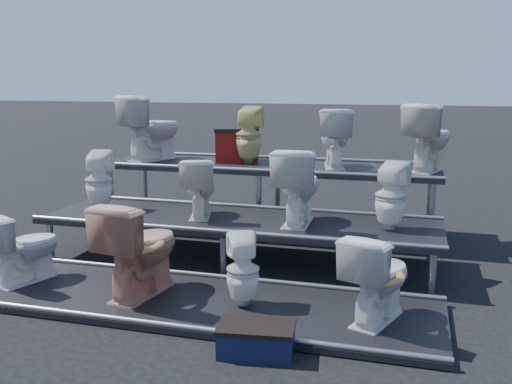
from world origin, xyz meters
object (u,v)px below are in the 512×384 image
(toilet_2, at_px, (243,270))
(toilet_11, at_px, (429,137))
(toilet_5, at_px, (199,187))
(toilet_6, at_px, (298,186))
(toilet_7, at_px, (391,196))
(step_stool, at_px, (256,341))
(toilet_3, at_px, (378,276))
(toilet_8, at_px, (152,128))
(toilet_4, at_px, (99,180))
(red_crate, at_px, (237,146))
(toilet_0, at_px, (25,246))
(toilet_1, at_px, (140,247))
(toilet_9, at_px, (249,135))
(toilet_10, at_px, (334,138))

(toilet_2, bearing_deg, toilet_11, -141.86)
(toilet_5, height_order, toilet_6, toilet_6)
(toilet_7, height_order, step_stool, toilet_7)
(toilet_3, relative_size, toilet_11, 0.90)
(toilet_8, distance_m, toilet_11, 3.52)
(toilet_4, distance_m, red_crate, 1.89)
(toilet_11, bearing_deg, toilet_0, 54.94)
(toilet_2, bearing_deg, red_crate, -94.03)
(toilet_1, height_order, step_stool, toilet_1)
(toilet_4, height_order, toilet_9, toilet_9)
(toilet_6, bearing_deg, toilet_1, 47.77)
(toilet_7, xyz_separation_m, toilet_9, (-1.83, 1.30, 0.43))
(toilet_2, distance_m, step_stool, 0.80)
(toilet_9, xyz_separation_m, step_stool, (1.03, -3.29, -1.13))
(toilet_1, bearing_deg, toilet_11, -124.10)
(toilet_1, relative_size, toilet_11, 1.08)
(toilet_2, bearing_deg, step_stool, 91.75)
(toilet_8, bearing_deg, toilet_3, 161.06)
(toilet_8, distance_m, step_stool, 4.22)
(toilet_5, relative_size, red_crate, 1.19)
(toilet_6, bearing_deg, toilet_11, -136.03)
(red_crate, height_order, step_stool, red_crate)
(toilet_10, bearing_deg, toilet_5, 34.66)
(toilet_6, height_order, toilet_7, toilet_6)
(toilet_9, bearing_deg, toilet_11, -177.61)
(toilet_2, height_order, toilet_5, toilet_5)
(toilet_11, distance_m, red_crate, 2.40)
(toilet_4, relative_size, toilet_8, 0.79)
(toilet_0, bearing_deg, toilet_3, -161.83)
(toilet_8, xyz_separation_m, red_crate, (1.13, 0.16, -0.23))
(step_stool, bearing_deg, toilet_4, 132.93)
(red_crate, bearing_deg, toilet_4, -143.73)
(toilet_9, distance_m, red_crate, 0.31)
(toilet_1, relative_size, toilet_4, 1.26)
(toilet_0, height_order, toilet_4, toilet_4)
(toilet_6, height_order, step_stool, toilet_6)
(toilet_7, distance_m, step_stool, 2.26)
(toilet_5, bearing_deg, toilet_6, 164.45)
(toilet_6, xyz_separation_m, toilet_8, (-2.24, 1.30, 0.44))
(toilet_6, relative_size, toilet_10, 1.09)
(toilet_3, height_order, toilet_10, toilet_10)
(toilet_1, bearing_deg, toilet_10, -107.98)
(toilet_7, relative_size, toilet_9, 0.92)
(red_crate, bearing_deg, toilet_2, -86.44)
(toilet_6, distance_m, red_crate, 1.84)
(toilet_8, height_order, red_crate, toilet_8)
(toilet_0, relative_size, toilet_6, 0.86)
(toilet_3, distance_m, toilet_7, 1.35)
(toilet_11, bearing_deg, toilet_1, 66.31)
(toilet_5, bearing_deg, toilet_7, 164.45)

